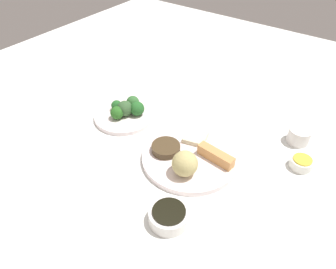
{
  "coord_description": "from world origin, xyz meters",
  "views": [
    {
      "loc": [
        -0.35,
        0.58,
        0.66
      ],
      "look_at": [
        0.08,
        -0.0,
        0.06
      ],
      "focal_mm": 34.07,
      "sensor_mm": 36.0,
      "label": 1
    }
  ],
  "objects_px": {
    "sauce_ramekin_hot_mustard": "(301,163)",
    "teacup": "(299,136)",
    "main_plate": "(190,157)",
    "broccoli_plate": "(125,116)",
    "soy_sauce_bowl": "(169,216)"
  },
  "relations": [
    {
      "from": "sauce_ramekin_hot_mustard",
      "to": "teacup",
      "type": "distance_m",
      "value": 0.11
    },
    {
      "from": "main_plate",
      "to": "broccoli_plate",
      "type": "relative_size",
      "value": 1.37
    },
    {
      "from": "main_plate",
      "to": "teacup",
      "type": "bearing_deg",
      "value": -130.78
    },
    {
      "from": "teacup",
      "to": "sauce_ramekin_hot_mustard",
      "type": "bearing_deg",
      "value": 112.86
    },
    {
      "from": "main_plate",
      "to": "soy_sauce_bowl",
      "type": "bearing_deg",
      "value": 109.89
    },
    {
      "from": "broccoli_plate",
      "to": "sauce_ramekin_hot_mustard",
      "type": "bearing_deg",
      "value": -168.14
    },
    {
      "from": "main_plate",
      "to": "sauce_ramekin_hot_mustard",
      "type": "height_order",
      "value": "sauce_ramekin_hot_mustard"
    },
    {
      "from": "teacup",
      "to": "broccoli_plate",
      "type": "bearing_deg",
      "value": 23.21
    },
    {
      "from": "broccoli_plate",
      "to": "sauce_ramekin_hot_mustard",
      "type": "xyz_separation_m",
      "value": [
        -0.56,
        -0.12,
        0.01
      ]
    },
    {
      "from": "soy_sauce_bowl",
      "to": "main_plate",
      "type": "bearing_deg",
      "value": -70.11
    },
    {
      "from": "soy_sauce_bowl",
      "to": "teacup",
      "type": "bearing_deg",
      "value": -107.83
    },
    {
      "from": "soy_sauce_bowl",
      "to": "sauce_ramekin_hot_mustard",
      "type": "bearing_deg",
      "value": -118.06
    },
    {
      "from": "main_plate",
      "to": "broccoli_plate",
      "type": "distance_m",
      "value": 0.29
    },
    {
      "from": "broccoli_plate",
      "to": "teacup",
      "type": "height_order",
      "value": "teacup"
    },
    {
      "from": "main_plate",
      "to": "teacup",
      "type": "xyz_separation_m",
      "value": [
        -0.22,
        -0.26,
        0.02
      ]
    }
  ]
}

